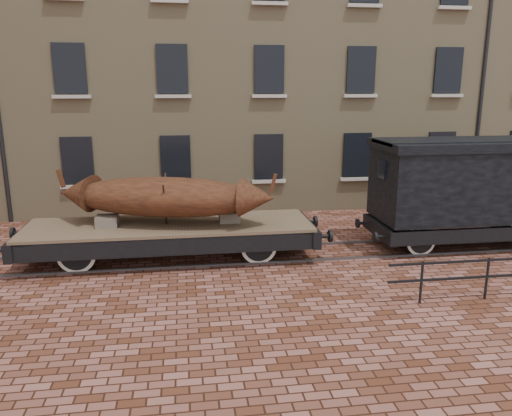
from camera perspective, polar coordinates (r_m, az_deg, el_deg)
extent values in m
plane|color=#502718|center=(14.65, 0.83, -5.39)|extent=(90.00, 90.00, 0.00)
cube|color=tan|center=(24.33, 4.30, 18.90)|extent=(40.00, 10.00, 14.00)
cube|color=black|center=(19.18, -19.72, 5.15)|extent=(1.10, 0.12, 1.70)
cube|color=#BDB7AD|center=(19.27, -19.53, 2.33)|extent=(1.30, 0.18, 0.12)
cube|color=black|center=(18.80, -9.17, 5.62)|extent=(1.10, 0.12, 1.70)
cube|color=#BDB7AD|center=(18.90, -9.06, 2.74)|extent=(1.30, 0.18, 0.12)
cube|color=black|center=(19.07, 1.45, 5.91)|extent=(1.10, 0.12, 1.70)
cube|color=#BDB7AD|center=(19.17, 1.46, 3.07)|extent=(1.30, 0.18, 0.12)
cube|color=black|center=(19.97, 11.45, 5.99)|extent=(1.10, 0.12, 1.70)
cube|color=#BDB7AD|center=(20.06, 11.38, 3.28)|extent=(1.30, 0.18, 0.12)
cube|color=black|center=(21.40, 20.36, 5.91)|extent=(1.10, 0.12, 1.70)
cube|color=#BDB7AD|center=(21.48, 20.23, 3.38)|extent=(1.30, 0.18, 0.12)
cube|color=black|center=(19.01, -20.52, 14.72)|extent=(1.10, 0.12, 1.70)
cube|color=#BDB7AD|center=(18.94, -20.31, 11.86)|extent=(1.30, 0.18, 0.12)
cube|color=black|center=(18.63, -9.56, 15.41)|extent=(1.10, 0.12, 1.70)
cube|color=#BDB7AD|center=(18.57, -9.44, 12.48)|extent=(1.30, 0.18, 0.12)
cube|color=black|center=(18.91, 1.51, 15.56)|extent=(1.10, 0.12, 1.70)
cube|color=#BDB7AD|center=(18.84, 1.52, 12.68)|extent=(1.30, 0.18, 0.12)
cube|color=black|center=(19.80, 11.91, 15.20)|extent=(1.10, 0.12, 1.70)
cube|color=#BDB7AD|center=(19.74, 11.83, 12.45)|extent=(1.30, 0.18, 0.12)
cube|color=black|center=(21.25, 21.10, 14.48)|extent=(1.10, 0.12, 1.70)
cube|color=#BDB7AD|center=(21.19, 20.95, 11.92)|extent=(1.30, 0.18, 0.12)
cube|color=#BDB7AD|center=(18.78, -9.85, 22.29)|extent=(1.30, 0.18, 0.12)
cube|color=#BDB7AD|center=(19.05, 1.59, 22.34)|extent=(1.30, 0.18, 0.12)
cube|color=#BDB7AD|center=(19.94, 12.31, 21.67)|extent=(1.30, 0.18, 0.12)
cube|color=#BDB7AD|center=(21.38, 21.73, 20.49)|extent=(1.30, 0.18, 0.12)
cylinder|color=black|center=(22.10, 25.06, 18.24)|extent=(0.14, 0.14, 14.00)
cube|color=#59595E|center=(13.97, 1.30, -6.23)|extent=(30.00, 0.08, 0.06)
cube|color=#59595E|center=(15.31, 0.40, -4.41)|extent=(30.00, 0.08, 0.06)
cylinder|color=black|center=(11.96, 18.37, -8.08)|extent=(0.06, 0.06, 1.00)
cylinder|color=black|center=(12.74, 24.88, -7.33)|extent=(0.06, 0.06, 1.00)
cube|color=brown|center=(14.19, -9.85, -2.04)|extent=(7.91, 2.32, 0.13)
cube|color=black|center=(13.23, -9.90, -4.35)|extent=(7.91, 0.17, 0.47)
cube|color=black|center=(15.29, -9.72, -1.86)|extent=(7.91, 0.17, 0.47)
cube|color=black|center=(14.92, -25.19, -3.41)|extent=(0.23, 2.42, 0.47)
cylinder|color=black|center=(14.29, -27.20, -4.35)|extent=(0.37, 0.11, 0.11)
cylinder|color=black|center=(15.73, -25.42, -2.59)|extent=(0.37, 0.11, 0.11)
cylinder|color=black|center=(15.78, -26.04, -2.61)|extent=(0.08, 0.34, 0.34)
cube|color=black|center=(14.68, 5.82, -2.40)|extent=(0.23, 2.42, 0.47)
cylinder|color=black|center=(14.02, 7.77, -3.23)|extent=(0.37, 0.11, 0.11)
cylinder|color=black|center=(14.07, 8.48, -3.19)|extent=(0.08, 0.34, 0.34)
cylinder|color=black|center=(15.49, 6.17, -1.55)|extent=(0.37, 0.11, 0.11)
cylinder|color=black|center=(15.53, 6.81, -1.52)|extent=(0.08, 0.34, 0.34)
cylinder|color=black|center=(14.61, -19.34, -4.16)|extent=(0.11, 2.00, 0.11)
cylinder|color=white|center=(13.93, -19.88, -5.06)|extent=(1.01, 0.07, 1.01)
cylinder|color=black|center=(13.93, -19.88, -5.06)|extent=(0.83, 0.11, 0.83)
cube|color=black|center=(13.74, -20.07, -4.23)|extent=(0.95, 0.08, 0.11)
cylinder|color=white|center=(15.28, -18.85, -3.34)|extent=(1.01, 0.07, 1.01)
cylinder|color=black|center=(15.28, -18.85, -3.34)|extent=(0.83, 0.11, 0.83)
cube|color=black|center=(15.33, -18.84, -2.30)|extent=(0.95, 0.08, 0.11)
cylinder|color=black|center=(14.46, -0.10, -3.54)|extent=(0.11, 2.00, 0.11)
cylinder|color=white|center=(13.78, 0.33, -4.42)|extent=(1.01, 0.07, 1.01)
cylinder|color=black|center=(13.78, 0.33, -4.42)|extent=(0.83, 0.11, 0.83)
cube|color=black|center=(13.58, 0.41, -3.57)|extent=(0.95, 0.08, 0.11)
cylinder|color=white|center=(15.14, -0.49, -2.74)|extent=(1.01, 0.07, 1.01)
cylinder|color=black|center=(15.14, -0.49, -2.74)|extent=(0.83, 0.11, 0.83)
cube|color=black|center=(15.19, -0.56, -1.69)|extent=(0.95, 0.08, 0.11)
cube|color=black|center=(14.31, -9.78, -3.62)|extent=(4.22, 0.06, 0.06)
cube|color=#66584D|center=(14.29, -16.66, -1.44)|extent=(0.58, 0.53, 0.30)
cube|color=#66584D|center=(14.18, -3.06, -0.98)|extent=(0.58, 0.53, 0.30)
ellipsoid|color=brown|center=(13.99, -10.35, 1.26)|extent=(5.68, 3.04, 1.08)
cone|color=brown|center=(14.93, -19.85, 1.63)|extent=(1.17, 1.24, 1.03)
cube|color=brown|center=(15.05, -21.41, 3.15)|extent=(0.24, 0.16, 0.52)
cone|color=brown|center=(13.46, 0.17, 1.19)|extent=(1.17, 1.24, 1.03)
cube|color=brown|center=(13.33, 1.97, 2.83)|extent=(0.24, 0.16, 0.52)
cylinder|color=#332319|center=(13.59, -10.39, 0.32)|extent=(0.05, 0.93, 1.32)
cylinder|color=#332319|center=(14.45, -10.28, 1.12)|extent=(0.05, 0.93, 1.32)
cube|color=black|center=(15.79, 24.50, -2.82)|extent=(5.47, 0.15, 0.41)
cube|color=black|center=(17.44, 21.00, -1.00)|extent=(5.47, 0.15, 0.41)
cube|color=black|center=(15.39, 13.88, -2.36)|extent=(0.20, 2.19, 0.41)
cylinder|color=black|center=(14.59, 13.45, -3.22)|extent=(0.07, 0.29, 0.29)
cylinder|color=black|center=(15.90, 11.53, -1.72)|extent=(0.07, 0.29, 0.29)
cylinder|color=black|center=(15.84, 17.20, -2.88)|extent=(0.09, 1.73, 0.09)
cylinder|color=white|center=(15.23, 18.35, -3.63)|extent=(0.87, 0.06, 0.87)
cylinder|color=black|center=(15.23, 18.35, -3.63)|extent=(0.72, 0.09, 0.72)
cylinder|color=white|center=(16.47, 16.14, -2.18)|extent=(0.87, 0.06, 0.87)
cylinder|color=black|center=(16.47, 16.14, -2.18)|extent=(0.72, 0.09, 0.72)
cylinder|color=white|center=(18.16, 26.15, -1.60)|extent=(0.87, 0.06, 0.87)
cylinder|color=black|center=(18.16, 26.15, -1.60)|extent=(0.72, 0.09, 0.72)
cube|color=black|center=(16.32, 23.09, 2.61)|extent=(5.47, 2.19, 2.10)
cube|color=black|center=(16.16, 23.48, 6.70)|extent=(5.63, 2.32, 0.26)
cube|color=black|center=(16.15, 23.51, 7.05)|extent=(5.63, 1.55, 0.11)
cube|color=black|center=(14.99, 14.21, 4.34)|extent=(0.07, 0.55, 0.55)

